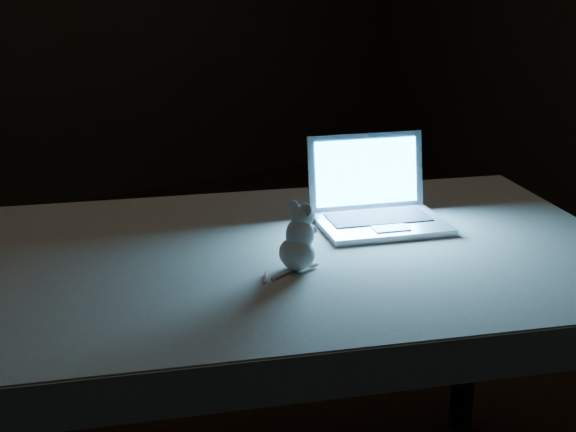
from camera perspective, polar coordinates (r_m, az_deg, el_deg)
floor at (r=2.47m, az=-0.07°, el=-14.39°), size 5.00×5.00×0.00m
table at (r=1.93m, az=0.81°, el=-12.27°), size 1.51×1.23×0.70m
tablecloth at (r=1.81m, az=2.54°, el=-3.44°), size 1.64×1.39×0.08m
laptop at (r=1.90m, az=6.52°, el=2.01°), size 0.35×0.33×0.20m
plush_mouse at (r=1.65m, az=0.62°, el=-1.43°), size 0.14×0.14×0.14m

